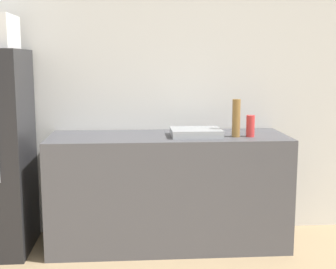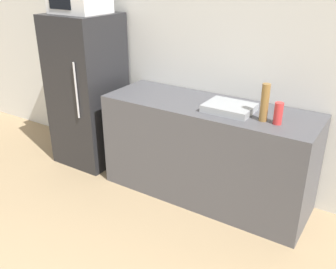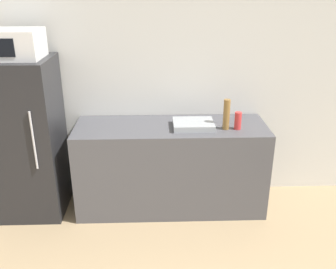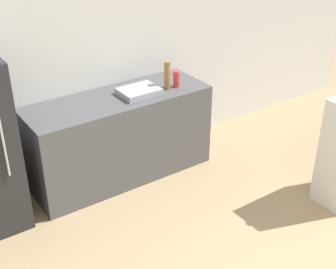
# 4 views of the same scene
# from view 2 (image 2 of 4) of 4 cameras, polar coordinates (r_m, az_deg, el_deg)

# --- Properties ---
(wall_back) EXTENTS (8.00, 0.06, 2.60)m
(wall_back) POSITION_cam_2_polar(r_m,az_deg,el_deg) (3.56, 7.77, 12.27)
(wall_back) COLOR silver
(wall_back) RESTS_ON ground_plane
(refrigerator) EXTENTS (0.64, 0.66, 1.60)m
(refrigerator) POSITION_cam_2_polar(r_m,az_deg,el_deg) (4.14, -12.11, 6.50)
(refrigerator) COLOR #232326
(refrigerator) RESTS_ON ground_plane
(counter) EXTENTS (1.93, 0.65, 0.92)m
(counter) POSITION_cam_2_polar(r_m,az_deg,el_deg) (3.49, 5.83, -2.57)
(counter) COLOR #4C4C51
(counter) RESTS_ON ground_plane
(sink_basin) EXTENTS (0.40, 0.31, 0.06)m
(sink_basin) POSITION_cam_2_polar(r_m,az_deg,el_deg) (3.17, 9.32, 4.05)
(sink_basin) COLOR #9EA3A8
(sink_basin) RESTS_ON counter
(bottle_tall) EXTENTS (0.06, 0.06, 0.30)m
(bottle_tall) POSITION_cam_2_polar(r_m,az_deg,el_deg) (2.98, 14.52, 4.72)
(bottle_tall) COLOR olive
(bottle_tall) RESTS_ON counter
(bottle_short) EXTENTS (0.07, 0.07, 0.17)m
(bottle_short) POSITION_cam_2_polar(r_m,az_deg,el_deg) (2.97, 16.46, 3.10)
(bottle_short) COLOR red
(bottle_short) RESTS_ON counter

